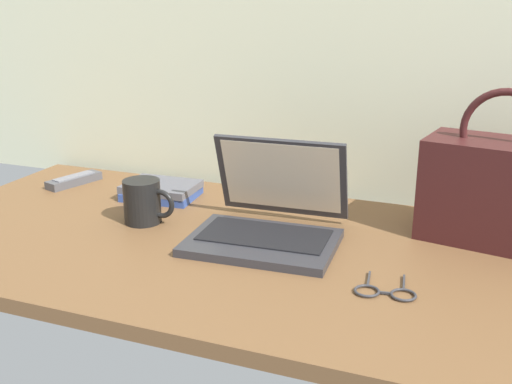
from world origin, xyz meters
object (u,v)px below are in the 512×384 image
(handbag, at_px, (497,190))
(laptop, at_px, (269,218))
(eyeglasses, at_px, (385,292))
(book_stack, at_px, (161,190))
(remote_control_near, at_px, (74,180))
(coffee_mug, at_px, (143,201))

(handbag, bearing_deg, laptop, -160.99)
(eyeglasses, distance_m, handbag, 0.39)
(laptop, relative_size, book_stack, 1.67)
(laptop, relative_size, handbag, 0.97)
(remote_control_near, xyz_separation_m, eyeglasses, (0.93, -0.35, -0.01))
(coffee_mug, height_order, book_stack, coffee_mug)
(eyeglasses, bearing_deg, laptop, 148.36)
(laptop, bearing_deg, book_stack, 156.10)
(laptop, distance_m, handbag, 0.49)
(remote_control_near, bearing_deg, handbag, -0.80)
(coffee_mug, height_order, eyeglasses, coffee_mug)
(laptop, distance_m, book_stack, 0.39)
(handbag, bearing_deg, book_stack, 179.85)
(coffee_mug, distance_m, eyeglasses, 0.61)
(remote_control_near, distance_m, eyeglasses, 0.99)
(remote_control_near, bearing_deg, laptop, -14.95)
(handbag, bearing_deg, eyeglasses, -117.25)
(remote_control_near, relative_size, book_stack, 0.87)
(laptop, distance_m, coffee_mug, 0.31)
(coffee_mug, bearing_deg, eyeglasses, -15.03)
(coffee_mug, xyz_separation_m, book_stack, (-0.05, 0.18, -0.03))
(coffee_mug, distance_m, remote_control_near, 0.39)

